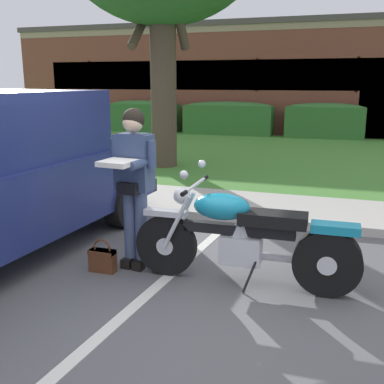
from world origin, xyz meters
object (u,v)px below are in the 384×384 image
handbag (102,259)px  hedge_left (143,116)px  rider_person (133,176)px  hedge_center_right (325,120)px  motorcycle (252,239)px  hedge_center_left (228,118)px  brick_building (276,78)px

handbag → hedge_left: hedge_left is taller
rider_person → hedge_center_right: size_ratio=0.65×
hedge_center_right → motorcycle: bearing=-90.1°
motorcycle → hedge_center_left: 12.93m
motorcycle → rider_person: rider_person is taller
hedge_left → hedge_center_left: same height
handbag → hedge_center_right: bearing=82.9°
rider_person → hedge_left: (-5.54, 12.42, -0.36)m
motorcycle → handbag: 1.60m
rider_person → handbag: (-0.28, -0.23, -0.86)m
handbag → hedge_center_right: 12.76m
rider_person → handbag: bearing=-140.3°
handbag → hedge_center_left: 12.80m
rider_person → hedge_center_right: bearing=84.1°
hedge_center_left → brick_building: (0.88, 5.31, 1.44)m
handbag → hedge_center_left: hedge_center_left is taller
hedge_left → brick_building: size_ratio=0.13×
motorcycle → hedge_left: (-6.82, 12.48, 0.17)m
motorcycle → hedge_left: bearing=118.7°
hedge_center_left → brick_building: 5.57m
hedge_center_left → hedge_left: bearing=180.0°
handbag → motorcycle: bearing=6.6°
motorcycle → hedge_center_left: size_ratio=0.69×
motorcycle → brick_building: brick_building is taller
hedge_left → motorcycle: bearing=-61.3°
hedge_left → brick_building: bearing=51.0°
rider_person → brick_building: 17.81m
hedge_center_left → hedge_center_right: size_ratio=1.23×
hedge_center_right → handbag: bearing=-97.1°
motorcycle → rider_person: (-1.28, 0.05, 0.53)m
rider_person → hedge_center_right: (1.29, 12.42, -0.36)m
rider_person → handbag: rider_person is taller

